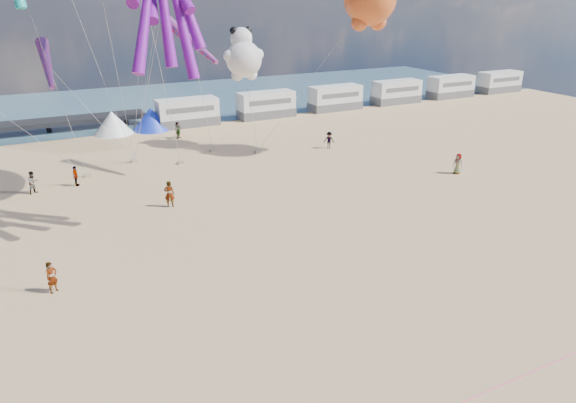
# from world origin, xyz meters

# --- Properties ---
(ground) EXTENTS (120.00, 120.00, 0.00)m
(ground) POSITION_xyz_m (0.00, 0.00, 0.00)
(ground) COLOR tan
(ground) RESTS_ON ground
(water) EXTENTS (120.00, 120.00, 0.00)m
(water) POSITION_xyz_m (0.00, 55.00, 0.02)
(water) COLOR #3B5F70
(water) RESTS_ON ground
(motorhome_0) EXTENTS (6.60, 2.50, 3.00)m
(motorhome_0) POSITION_xyz_m (6.00, 40.00, 1.50)
(motorhome_0) COLOR silver
(motorhome_0) RESTS_ON ground
(motorhome_1) EXTENTS (6.60, 2.50, 3.00)m
(motorhome_1) POSITION_xyz_m (15.50, 40.00, 1.50)
(motorhome_1) COLOR silver
(motorhome_1) RESTS_ON ground
(motorhome_2) EXTENTS (6.60, 2.50, 3.00)m
(motorhome_2) POSITION_xyz_m (25.00, 40.00, 1.50)
(motorhome_2) COLOR silver
(motorhome_2) RESTS_ON ground
(motorhome_3) EXTENTS (6.60, 2.50, 3.00)m
(motorhome_3) POSITION_xyz_m (34.50, 40.00, 1.50)
(motorhome_3) COLOR silver
(motorhome_3) RESTS_ON ground
(motorhome_4) EXTENTS (6.60, 2.50, 3.00)m
(motorhome_4) POSITION_xyz_m (44.00, 40.00, 1.50)
(motorhome_4) COLOR silver
(motorhome_4) RESTS_ON ground
(motorhome_5) EXTENTS (6.60, 2.50, 3.00)m
(motorhome_5) POSITION_xyz_m (53.50, 40.00, 1.50)
(motorhome_5) COLOR silver
(motorhome_5) RESTS_ON ground
(tent_white) EXTENTS (4.00, 4.00, 2.40)m
(tent_white) POSITION_xyz_m (-2.00, 40.00, 1.20)
(tent_white) COLOR white
(tent_white) RESTS_ON ground
(tent_blue) EXTENTS (4.00, 4.00, 2.40)m
(tent_blue) POSITION_xyz_m (2.00, 40.00, 1.20)
(tent_blue) COLOR #1933CC
(tent_blue) RESTS_ON ground
(standing_person) EXTENTS (0.71, 0.65, 1.62)m
(standing_person) POSITION_xyz_m (-9.70, 9.51, 0.81)
(standing_person) COLOR tan
(standing_person) RESTS_ON ground
(beachgoer_1) EXTENTS (0.98, 0.90, 1.68)m
(beachgoer_1) POSITION_xyz_m (-10.02, 24.70, 0.84)
(beachgoer_1) COLOR #7F6659
(beachgoer_1) RESTS_ON ground
(beachgoer_2) EXTENTS (0.98, 0.94, 1.58)m
(beachgoer_2) POSITION_xyz_m (15.32, 25.28, 0.79)
(beachgoer_2) COLOR #7F6659
(beachgoer_2) RESTS_ON ground
(beachgoer_3) EXTENTS (0.82, 1.12, 1.56)m
(beachgoer_3) POSITION_xyz_m (-7.11, 25.01, 0.78)
(beachgoer_3) COLOR #7F6659
(beachgoer_3) RESTS_ON ground
(beachgoer_4) EXTENTS (0.96, 1.00, 1.67)m
(beachgoer_4) POSITION_xyz_m (3.59, 35.22, 0.84)
(beachgoer_4) COLOR #7F6659
(beachgoer_4) RESTS_ON ground
(beachgoer_5) EXTENTS (1.81, 1.04, 1.86)m
(beachgoer_5) POSITION_xyz_m (-1.82, 17.72, 0.93)
(beachgoer_5) COLOR #7F6659
(beachgoer_5) RESTS_ON ground
(beachgoer_6) EXTENTS (0.59, 0.72, 1.68)m
(beachgoer_6) POSITION_xyz_m (20.84, 14.24, 0.84)
(beachgoer_6) COLOR #7F6659
(beachgoer_6) RESTS_ON ground
(sandbag_a) EXTENTS (0.50, 0.35, 0.22)m
(sandbag_a) POSITION_xyz_m (-6.14, 26.89, 0.11)
(sandbag_a) COLOR gray
(sandbag_a) RESTS_ON ground
(sandbag_b) EXTENTS (0.50, 0.35, 0.22)m
(sandbag_b) POSITION_xyz_m (1.46, 26.85, 0.11)
(sandbag_b) COLOR gray
(sandbag_b) RESTS_ON ground
(sandbag_c) EXTENTS (0.50, 0.35, 0.22)m
(sandbag_c) POSITION_xyz_m (8.69, 26.90, 0.11)
(sandbag_c) COLOR gray
(sandbag_c) RESTS_ON ground
(sandbag_d) EXTENTS (0.50, 0.35, 0.22)m
(sandbag_d) POSITION_xyz_m (5.17, 29.20, 0.11)
(sandbag_d) COLOR gray
(sandbag_d) RESTS_ON ground
(sandbag_e) EXTENTS (0.50, 0.35, 0.22)m
(sandbag_e) POSITION_xyz_m (-2.02, 29.07, 0.11)
(sandbag_e) COLOR gray
(sandbag_e) RESTS_ON ground
(kite_panda) EXTENTS (4.61, 4.43, 5.54)m
(kite_panda) POSITION_xyz_m (8.53, 29.22, 8.14)
(kite_panda) COLOR white
(windsock_mid) EXTENTS (3.17, 6.13, 6.19)m
(windsock_mid) POSITION_xyz_m (2.26, 23.99, 10.27)
(windsock_mid) COLOR red
(windsock_right) EXTENTS (0.90, 5.39, 5.39)m
(windsock_right) POSITION_xyz_m (-7.78, 24.90, 9.07)
(windsock_right) COLOR red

